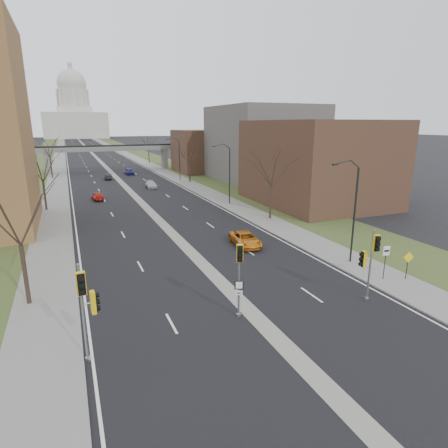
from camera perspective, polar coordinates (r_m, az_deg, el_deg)
ground at (r=23.25m, az=5.75°, el=-14.79°), size 700.00×700.00×0.00m
road_surface at (r=168.32m, az=-19.61°, el=10.29°), size 20.00×600.00×0.01m
median_strip at (r=168.32m, az=-19.60°, el=10.29°), size 1.20×600.00×0.02m
sidewalk_right at (r=169.44m, az=-15.50°, el=10.65°), size 4.00×600.00×0.12m
sidewalk_left at (r=168.04m, az=-23.74°, el=9.91°), size 4.00×600.00×0.12m
grass_verge_right at (r=170.31m, az=-13.47°, el=10.80°), size 8.00×600.00×0.10m
grass_verge_left at (r=168.23m, az=-25.80°, el=9.68°), size 8.00×600.00×0.10m
commercial_block_near at (r=57.06m, az=13.97°, el=9.06°), size 16.00×20.00×12.00m
commercial_block_mid at (r=79.34m, az=5.95°, el=12.07°), size 18.00×22.00×15.00m
commercial_block_far at (r=93.46m, az=-2.77°, el=11.04°), size 14.00×14.00×10.00m
pedestrian_bridge at (r=98.35m, az=-17.19°, el=10.51°), size 34.00×3.00×6.45m
capitol at (r=337.85m, az=-21.81°, el=15.24°), size 48.00×42.00×55.75m
streetlight_near at (r=31.81m, az=18.57°, el=5.99°), size 2.61×0.20×8.70m
streetlight_mid at (r=54.01m, az=0.06°, el=10.19°), size 2.61×0.20×8.70m
streetlight_far at (r=78.57m, az=-7.44°, el=11.60°), size 2.61×0.20×8.70m
tree_left_a at (r=26.30m, az=-29.23°, el=2.37°), size 7.20×7.20×9.40m
tree_left_b at (r=55.98m, az=-26.11°, el=8.10°), size 6.75×6.75×8.81m
tree_left_c at (r=89.80m, az=-25.16°, el=10.81°), size 7.65×7.65×9.99m
tree_right_a at (r=45.99m, az=7.29°, el=8.82°), size 7.20×7.20×9.40m
tree_right_b at (r=76.35m, az=-5.32°, el=10.71°), size 6.30×6.30×8.22m
tree_right_c at (r=115.01m, az=-11.49°, el=12.53°), size 7.65×7.65×9.99m
signal_pole_left at (r=19.40m, az=-20.22°, el=-10.76°), size 0.90×0.99×5.19m
signal_pole_median at (r=22.17m, az=2.37°, el=-6.53°), size 0.69×0.81×4.87m
signal_pole_right at (r=26.12m, az=21.36°, el=-4.53°), size 0.83×1.09×4.96m
speed_limit_sign at (r=30.55m, az=23.40°, el=-4.57°), size 0.57×0.13×2.63m
warning_sign at (r=31.41m, az=26.21°, el=-5.14°), size 0.84×0.23×2.18m
car_left_near at (r=61.59m, az=-18.70°, el=4.07°), size 1.81×3.84×1.27m
car_left_far at (r=84.04m, az=-17.28°, el=6.94°), size 1.47×3.90×1.27m
car_right_near at (r=36.53m, az=3.28°, el=-2.30°), size 2.63×4.90×1.31m
car_right_mid at (r=70.63m, az=-11.06°, el=5.89°), size 1.81×4.29×1.24m
car_right_far at (r=90.61m, az=-14.24°, el=7.76°), size 1.89×4.34×1.46m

